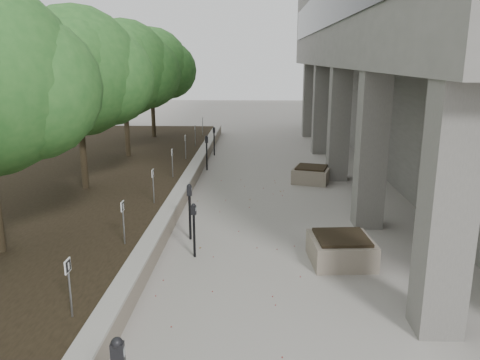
# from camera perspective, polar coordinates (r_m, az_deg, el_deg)

# --- Properties ---
(retaining_wall) EXTENTS (0.39, 26.00, 0.50)m
(retaining_wall) POSITION_cam_1_polar(r_m,az_deg,el_deg) (15.73, -6.46, -0.61)
(retaining_wall) COLOR gray
(retaining_wall) RESTS_ON ground
(planting_bed) EXTENTS (7.00, 26.00, 0.40)m
(planting_bed) POSITION_cam_1_polar(r_m,az_deg,el_deg) (16.68, -19.04, -0.63)
(planting_bed) COLOR #2C2316
(planting_bed) RESTS_ON ground
(crabapple_tree_3) EXTENTS (4.60, 4.00, 5.44)m
(crabapple_tree_3) POSITION_cam_1_polar(r_m,az_deg,el_deg) (15.03, -18.78, 9.16)
(crabapple_tree_3) COLOR #275F24
(crabapple_tree_3) RESTS_ON planting_bed
(crabapple_tree_4) EXTENTS (4.60, 4.00, 5.44)m
(crabapple_tree_4) POSITION_cam_1_polar(r_m,az_deg,el_deg) (19.78, -13.67, 10.58)
(crabapple_tree_4) COLOR #275F24
(crabapple_tree_4) RESTS_ON planting_bed
(crabapple_tree_5) EXTENTS (4.60, 4.00, 5.44)m
(crabapple_tree_5) POSITION_cam_1_polar(r_m,az_deg,el_deg) (24.63, -10.54, 11.40)
(crabapple_tree_5) COLOR #275F24
(crabapple_tree_5) RESTS_ON planting_bed
(parking_sign_2) EXTENTS (0.04, 0.22, 0.96)m
(parking_sign_2) POSITION_cam_1_polar(r_m,az_deg,el_deg) (7.89, -19.73, -12.14)
(parking_sign_2) COLOR black
(parking_sign_2) RESTS_ON planting_bed
(parking_sign_3) EXTENTS (0.04, 0.22, 0.96)m
(parking_sign_3) POSITION_cam_1_polar(r_m,az_deg,el_deg) (10.51, -13.79, -5.00)
(parking_sign_3) COLOR black
(parking_sign_3) RESTS_ON planting_bed
(parking_sign_4) EXTENTS (0.04, 0.22, 0.96)m
(parking_sign_4) POSITION_cam_1_polar(r_m,az_deg,el_deg) (13.28, -10.34, -0.75)
(parking_sign_4) COLOR black
(parking_sign_4) RESTS_ON planting_bed
(parking_sign_5) EXTENTS (0.04, 0.22, 0.96)m
(parking_sign_5) POSITION_cam_1_polar(r_m,az_deg,el_deg) (16.14, -8.11, 2.02)
(parking_sign_5) COLOR black
(parking_sign_5) RESTS_ON planting_bed
(parking_sign_6) EXTENTS (0.04, 0.22, 0.96)m
(parking_sign_6) POSITION_cam_1_polar(r_m,az_deg,el_deg) (19.05, -6.55, 3.95)
(parking_sign_6) COLOR black
(parking_sign_6) RESTS_ON planting_bed
(parking_sign_7) EXTENTS (0.04, 0.22, 0.96)m
(parking_sign_7) POSITION_cam_1_polar(r_m,az_deg,el_deg) (21.97, -5.39, 5.37)
(parking_sign_7) COLOR black
(parking_sign_7) RESTS_ON planting_bed
(parking_sign_8) EXTENTS (0.04, 0.22, 0.96)m
(parking_sign_8) POSITION_cam_1_polar(r_m,az_deg,el_deg) (24.92, -4.51, 6.45)
(parking_sign_8) COLOR black
(parking_sign_8) RESTS_ON planting_bed
(parking_meter_2) EXTENTS (0.14, 0.11, 1.40)m
(parking_meter_2) POSITION_cam_1_polar(r_m,az_deg,el_deg) (11.55, -6.03, -3.82)
(parking_meter_2) COLOR black
(parking_meter_2) RESTS_ON ground
(parking_meter_3) EXTENTS (0.14, 0.11, 1.25)m
(parking_meter_3) POSITION_cam_1_polar(r_m,az_deg,el_deg) (10.55, -5.52, -6.03)
(parking_meter_3) COLOR black
(parking_meter_3) RESTS_ON ground
(parking_meter_4) EXTENTS (0.15, 0.12, 1.39)m
(parking_meter_4) POSITION_cam_1_polar(r_m,az_deg,el_deg) (18.74, -4.01, 3.27)
(parking_meter_4) COLOR black
(parking_meter_4) RESTS_ON ground
(parking_meter_5) EXTENTS (0.13, 0.10, 1.30)m
(parking_meter_5) POSITION_cam_1_polar(r_m,az_deg,el_deg) (21.64, -3.12, 4.66)
(parking_meter_5) COLOR black
(parking_meter_5) RESTS_ON ground
(planter_front) EXTENTS (1.39, 1.39, 0.60)m
(planter_front) POSITION_cam_1_polar(r_m,az_deg,el_deg) (10.58, 12.02, -8.09)
(planter_front) COLOR gray
(planter_front) RESTS_ON ground
(planter_back) EXTENTS (1.52, 1.52, 0.57)m
(planter_back) POSITION_cam_1_polar(r_m,az_deg,el_deg) (17.14, 8.54, 0.69)
(planter_back) COLOR gray
(planter_back) RESTS_ON ground
(berry_scatter) EXTENTS (3.30, 14.10, 0.02)m
(berry_scatter) POSITION_cam_1_polar(r_m,az_deg,el_deg) (11.84, -0.93, -6.82)
(berry_scatter) COLOR maroon
(berry_scatter) RESTS_ON ground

